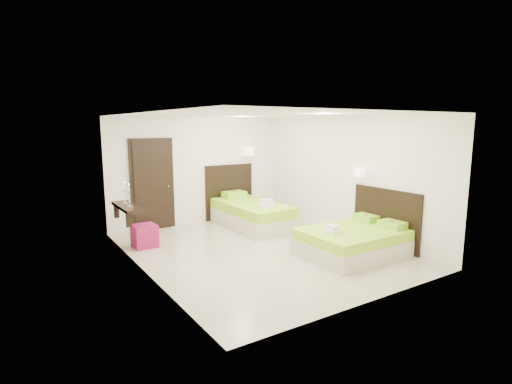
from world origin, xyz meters
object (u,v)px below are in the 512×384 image
bed_double (355,239)px  ottoman (145,236)px  bed_single (250,213)px  nightstand (247,209)px

bed_double → ottoman: (-3.20, 2.61, -0.06)m
bed_single → ottoman: (-2.65, -0.26, -0.11)m
nightstand → bed_double: bearing=-84.1°
nightstand → ottoman: 3.33m
ottoman → nightstand: bearing=20.7°
bed_double → nightstand: 3.79m
bed_double → ottoman: bearing=140.9°
bed_double → bed_single: bearing=101.0°
bed_single → nightstand: 1.04m
bed_double → nightstand: bed_double is taller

